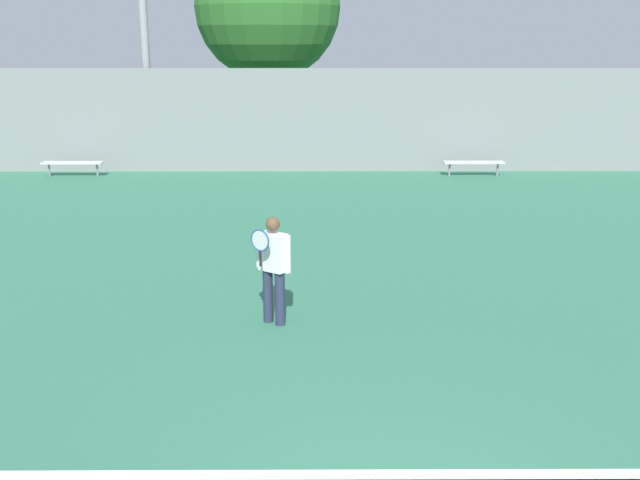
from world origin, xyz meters
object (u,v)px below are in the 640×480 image
object	(u,v)px
bench_courtside_far	(73,163)
tree_green_broad	(267,7)
bench_courtside_near	(474,163)
tennis_player	(273,264)

from	to	relation	value
bench_courtside_far	tree_green_broad	size ratio (longest dim) A/B	0.23
bench_courtside_near	tennis_player	bearing A→B (deg)	-114.04
tennis_player	bench_courtside_far	world-z (taller)	tennis_player
bench_courtside_near	bench_courtside_far	distance (m)	11.63
tennis_player	bench_courtside_near	distance (m)	12.71
tennis_player	bench_courtside_near	bearing A→B (deg)	100.95
tennis_player	bench_courtside_far	size ratio (longest dim) A/B	0.88
bench_courtside_far	tree_green_broad	xyz separation A→B (m)	(5.30, 6.68, 4.60)
bench_courtside_near	tree_green_broad	world-z (taller)	tree_green_broad
bench_courtside_near	bench_courtside_far	size ratio (longest dim) A/B	1.01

